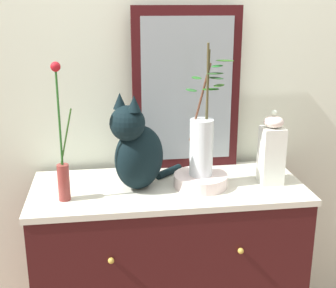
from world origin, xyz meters
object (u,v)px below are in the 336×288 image
object	(u,v)px
mirror_leaning	(186,90)
jar_lidded_porcelain	(272,151)
cat_sitting	(137,149)
vase_slim_green	(63,165)
bowl_porcelain	(201,180)
vase_glass_clear	(202,142)
sideboard	(168,274)

from	to	relation	value
mirror_leaning	jar_lidded_porcelain	size ratio (longest dim) A/B	2.29
cat_sitting	jar_lidded_porcelain	bearing A→B (deg)	-1.47
vase_slim_green	bowl_porcelain	distance (m)	0.56
bowl_porcelain	vase_glass_clear	bearing A→B (deg)	18.68
cat_sitting	vase_glass_clear	xyz separation A→B (m)	(0.26, -0.01, 0.02)
sideboard	vase_glass_clear	size ratio (longest dim) A/B	2.11
vase_slim_green	jar_lidded_porcelain	world-z (taller)	vase_slim_green
mirror_leaning	vase_glass_clear	bearing A→B (deg)	-85.00
cat_sitting	vase_slim_green	distance (m)	0.30
sideboard	mirror_leaning	xyz separation A→B (m)	(0.11, 0.22, 0.79)
jar_lidded_porcelain	cat_sitting	bearing A→B (deg)	178.53
mirror_leaning	vase_slim_green	world-z (taller)	mirror_leaning
sideboard	bowl_porcelain	distance (m)	0.47
jar_lidded_porcelain	sideboard	bearing A→B (deg)	175.78
cat_sitting	jar_lidded_porcelain	xyz separation A→B (m)	(0.56, -0.01, -0.03)
vase_glass_clear	jar_lidded_porcelain	distance (m)	0.30
mirror_leaning	vase_slim_green	size ratio (longest dim) A/B	1.35
vase_slim_green	bowl_porcelain	bearing A→B (deg)	6.57
bowl_porcelain	vase_glass_clear	distance (m)	0.16
bowl_porcelain	jar_lidded_porcelain	size ratio (longest dim) A/B	0.71
mirror_leaning	jar_lidded_porcelain	xyz separation A→B (m)	(0.32, -0.25, -0.22)
vase_glass_clear	sideboard	bearing A→B (deg)	169.02
sideboard	bowl_porcelain	world-z (taller)	bowl_porcelain
mirror_leaning	jar_lidded_porcelain	bearing A→B (deg)	-38.13
bowl_porcelain	jar_lidded_porcelain	distance (m)	0.32
vase_slim_green	jar_lidded_porcelain	xyz separation A→B (m)	(0.85, 0.06, -0.00)
mirror_leaning	bowl_porcelain	distance (m)	0.41
vase_slim_green	bowl_porcelain	size ratio (longest dim) A/B	2.38
sideboard	vase_glass_clear	bearing A→B (deg)	-10.98
vase_slim_green	cat_sitting	bearing A→B (deg)	14.17
sideboard	cat_sitting	size ratio (longest dim) A/B	2.82
vase_slim_green	vase_glass_clear	distance (m)	0.56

